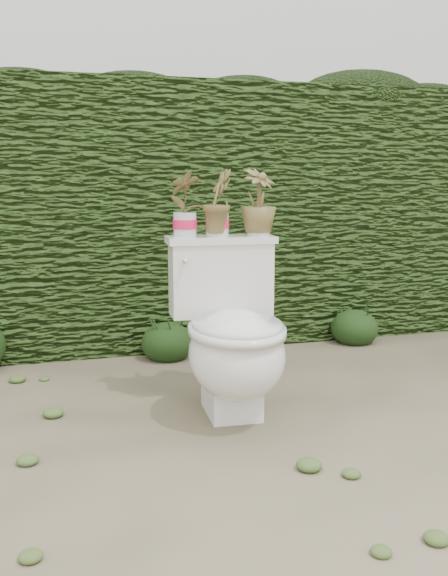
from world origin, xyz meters
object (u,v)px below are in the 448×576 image
object	(u,v)px
potted_plant_left	(185,205)
potted_plant_center	(217,204)
toilet	(232,337)
potted_plant_right	(258,204)

from	to	relation	value
potted_plant_left	potted_plant_center	xyz separation A→B (m)	(0.15, -0.01, 0.00)
toilet	potted_plant_right	distance (m)	0.64
potted_plant_left	potted_plant_right	distance (m)	0.35
potted_plant_center	potted_plant_right	world-z (taller)	potted_plant_right
toilet	potted_plant_left	bearing A→B (deg)	124.80
toilet	potted_plant_right	xyz separation A→B (m)	(0.19, 0.23, 0.57)
potted_plant_left	potted_plant_right	bearing A→B (deg)	150.81
potted_plant_left	potted_plant_center	bearing A→B (deg)	150.81
toilet	potted_plant_right	size ratio (longest dim) A/B	2.63
potted_plant_left	potted_plant_center	distance (m)	0.15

